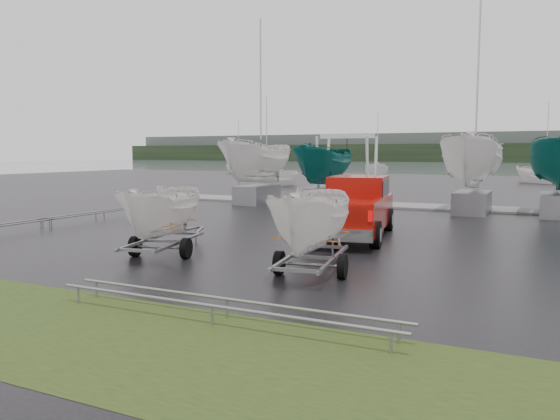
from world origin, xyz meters
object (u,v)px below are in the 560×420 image
(trailer_hitched, at_px, (313,168))
(trailer_parked, at_px, (161,169))
(boat_hoist, at_px, (347,159))
(pickup_truck, at_px, (355,205))

(trailer_hitched, height_order, trailer_parked, trailer_hitched)
(trailer_hitched, bearing_deg, trailer_parked, 166.46)
(trailer_hitched, relative_size, boat_hoist, 1.19)
(pickup_truck, height_order, trailer_parked, trailer_parked)
(boat_hoist, bearing_deg, pickup_truck, -69.62)
(boat_hoist, bearing_deg, trailer_parked, -88.50)
(pickup_truck, bearing_deg, trailer_hitched, -90.00)
(pickup_truck, relative_size, trailer_hitched, 1.37)
(pickup_truck, xyz_separation_m, boat_hoist, (-4.31, 11.60, 1.55))
(trailer_parked, xyz_separation_m, boat_hoist, (-0.47, 17.90, 0.11))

